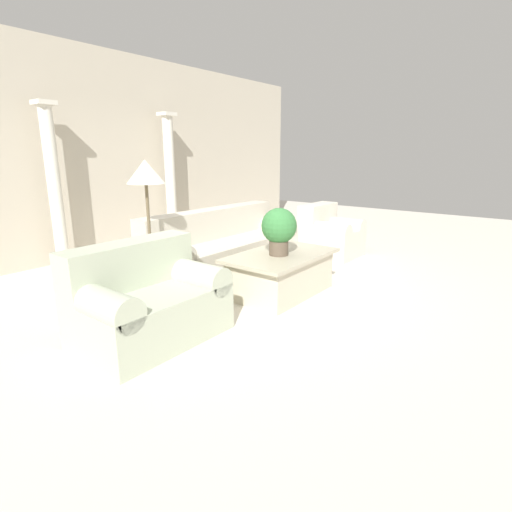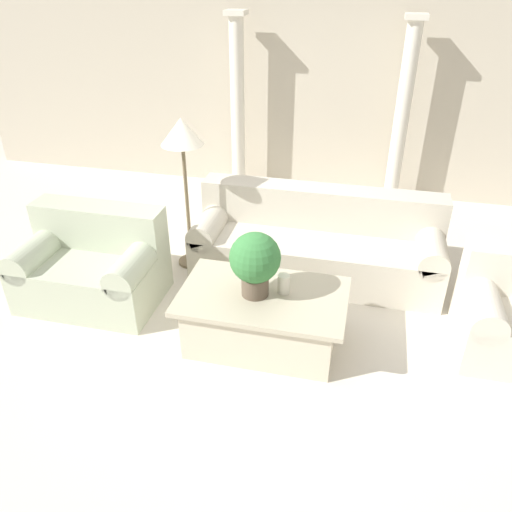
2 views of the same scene
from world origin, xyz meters
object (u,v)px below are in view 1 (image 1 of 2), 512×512
object	(u,v)px
armchair	(329,234)
coffee_table	(281,273)
potted_plant	(279,228)
loveseat	(147,300)
sofa_long	(222,247)
floor_lamp	(146,181)

from	to	relation	value
armchair	coffee_table	bearing A→B (deg)	-168.36
potted_plant	coffee_table	bearing A→B (deg)	7.09
coffee_table	potted_plant	xyz separation A→B (m)	(-0.06, -0.01, 0.55)
coffee_table	potted_plant	bearing A→B (deg)	-172.91
loveseat	armchair	distance (m)	3.70
loveseat	armchair	world-z (taller)	loveseat
potted_plant	armchair	xyz separation A→B (m)	(2.06, 0.42, -0.45)
loveseat	coffee_table	xyz separation A→B (m)	(1.70, -0.29, -0.11)
coffee_table	potted_plant	size ratio (longest dim) A/B	2.50
loveseat	sofa_long	bearing A→B (deg)	24.47
potted_plant	floor_lamp	xyz separation A→B (m)	(-0.96, 1.09, 0.54)
floor_lamp	potted_plant	bearing A→B (deg)	-48.53
coffee_table	armchair	world-z (taller)	armchair
loveseat	armchair	size ratio (longest dim) A/B	1.52
floor_lamp	armchair	xyz separation A→B (m)	(3.03, -0.67, -0.99)
loveseat	coffee_table	distance (m)	1.73
sofa_long	floor_lamp	bearing A→B (deg)	-174.93
coffee_table	potted_plant	world-z (taller)	potted_plant
sofa_long	armchair	xyz separation A→B (m)	(1.70, -0.79, 0.01)
coffee_table	floor_lamp	size ratio (longest dim) A/B	0.87
sofa_long	potted_plant	size ratio (longest dim) A/B	4.51
loveseat	potted_plant	size ratio (longest dim) A/B	2.32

